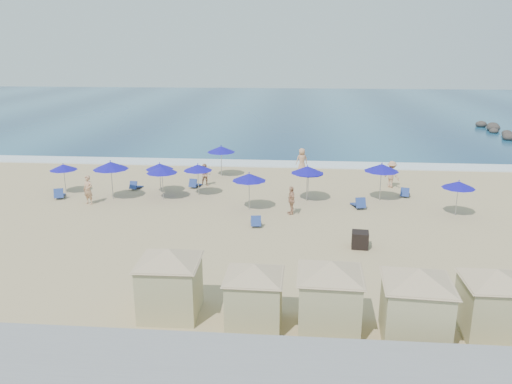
% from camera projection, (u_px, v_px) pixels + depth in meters
% --- Properties ---
extents(ground, '(160.00, 160.00, 0.00)m').
position_uv_depth(ground, '(269.00, 230.00, 26.70)').
color(ground, tan).
rests_on(ground, ground).
extents(ocean, '(160.00, 80.00, 0.06)m').
position_uv_depth(ocean, '(289.00, 108.00, 79.31)').
color(ocean, navy).
rests_on(ocean, ground).
extents(surf_line, '(160.00, 2.50, 0.08)m').
position_uv_depth(surf_line, '(280.00, 164.00, 41.52)').
color(surf_line, white).
rests_on(surf_line, ground).
extents(seawall, '(160.00, 6.10, 1.22)m').
position_uv_depth(seawall, '(240.00, 381.00, 13.60)').
color(seawall, gray).
rests_on(seawall, ground).
extents(trash_bin, '(0.87, 0.87, 0.80)m').
position_uv_depth(trash_bin, '(360.00, 240.00, 24.22)').
color(trash_bin, black).
rests_on(trash_bin, ground).
extents(cabana_0, '(4.47, 4.47, 2.81)m').
position_uv_depth(cabana_0, '(169.00, 273.00, 17.88)').
color(cabana_0, tan).
rests_on(cabana_0, ground).
extents(cabana_1, '(4.06, 4.06, 2.55)m').
position_uv_depth(cabana_1, '(254.00, 287.00, 17.17)').
color(cabana_1, tan).
rests_on(cabana_1, ground).
extents(cabana_2, '(4.46, 4.46, 2.80)m').
position_uv_depth(cabana_2, '(330.00, 286.00, 16.88)').
color(cabana_2, tan).
rests_on(cabana_2, ground).
extents(cabana_3, '(4.52, 4.52, 2.84)m').
position_uv_depth(cabana_3, '(417.00, 295.00, 16.24)').
color(cabana_3, tan).
rests_on(cabana_3, ground).
extents(cabana_4, '(4.20, 4.20, 2.63)m').
position_uv_depth(cabana_4, '(494.00, 293.00, 16.60)').
color(cabana_4, tan).
rests_on(cabana_4, ground).
extents(umbrella_0, '(2.24, 2.24, 2.55)m').
position_uv_depth(umbrella_0, '(111.00, 165.00, 31.48)').
color(umbrella_0, '#A5A8AD').
rests_on(umbrella_0, ground).
extents(umbrella_1, '(1.80, 1.80, 2.05)m').
position_uv_depth(umbrella_1, '(63.00, 167.00, 32.92)').
color(umbrella_1, '#A5A8AD').
rests_on(umbrella_1, ground).
extents(umbrella_2, '(1.83, 1.83, 2.09)m').
position_uv_depth(umbrella_2, '(160.00, 166.00, 32.98)').
color(umbrella_2, '#A5A8AD').
rests_on(umbrella_2, ground).
extents(umbrella_3, '(1.98, 1.98, 2.25)m').
position_uv_depth(umbrella_3, '(162.00, 170.00, 31.51)').
color(umbrella_3, '#A5A8AD').
rests_on(umbrella_3, ground).
extents(umbrella_4, '(2.11, 2.11, 2.40)m').
position_uv_depth(umbrella_4, '(221.00, 149.00, 37.17)').
color(umbrella_4, '#A5A8AD').
rests_on(umbrella_4, ground).
extents(umbrella_5, '(1.89, 1.89, 2.15)m').
position_uv_depth(umbrella_5, '(198.00, 167.00, 32.44)').
color(umbrella_5, '#A5A8AD').
rests_on(umbrella_5, ground).
extents(umbrella_6, '(2.03, 2.03, 2.31)m').
position_uv_depth(umbrella_6, '(249.00, 177.00, 29.48)').
color(umbrella_6, '#A5A8AD').
rests_on(umbrella_6, ground).
extents(umbrella_7, '(2.07, 2.07, 2.36)m').
position_uv_depth(umbrella_7, '(307.00, 170.00, 31.09)').
color(umbrella_7, '#A5A8AD').
rests_on(umbrella_7, ground).
extents(umbrella_8, '(1.87, 1.87, 2.13)m').
position_uv_depth(umbrella_8, '(309.00, 171.00, 31.57)').
color(umbrella_8, '#A5A8AD').
rests_on(umbrella_8, ground).
extents(umbrella_9, '(2.17, 2.17, 2.47)m').
position_uv_depth(umbrella_9, '(382.00, 168.00, 31.20)').
color(umbrella_9, '#A5A8AD').
rests_on(umbrella_9, ground).
extents(umbrella_10, '(1.87, 1.87, 2.13)m').
position_uv_depth(umbrella_10, '(459.00, 185.00, 28.44)').
color(umbrella_10, '#A5A8AD').
rests_on(umbrella_10, ground).
extents(beach_chair_0, '(0.99, 1.43, 0.72)m').
position_uv_depth(beach_chair_0, '(59.00, 194.00, 32.22)').
color(beach_chair_0, navy).
rests_on(beach_chair_0, ground).
extents(beach_chair_1, '(0.71, 1.25, 0.65)m').
position_uv_depth(beach_chair_1, '(135.00, 186.00, 34.24)').
color(beach_chair_1, navy).
rests_on(beach_chair_1, ground).
extents(beach_chair_2, '(0.81, 1.33, 0.68)m').
position_uv_depth(beach_chair_2, '(195.00, 184.00, 34.70)').
color(beach_chair_2, navy).
rests_on(beach_chair_2, ground).
extents(beach_chair_3, '(0.69, 1.28, 0.67)m').
position_uv_depth(beach_chair_3, '(256.00, 222.00, 27.22)').
color(beach_chair_3, navy).
rests_on(beach_chair_3, ground).
extents(beach_chair_4, '(0.86, 1.45, 0.74)m').
position_uv_depth(beach_chair_4, '(359.00, 204.00, 30.26)').
color(beach_chair_4, navy).
rests_on(beach_chair_4, ground).
extents(beach_chair_5, '(0.84, 1.32, 0.67)m').
position_uv_depth(beach_chair_5, '(405.00, 193.00, 32.55)').
color(beach_chair_5, navy).
rests_on(beach_chair_5, ground).
extents(beachgoer_0, '(0.77, 0.64, 1.82)m').
position_uv_depth(beachgoer_0, '(88.00, 190.00, 30.83)').
color(beachgoer_0, tan).
rests_on(beachgoer_0, ground).
extents(beachgoer_1, '(0.78, 0.62, 1.58)m').
position_uv_depth(beachgoer_1, '(205.00, 175.00, 34.93)').
color(beachgoer_1, tan).
rests_on(beachgoer_1, ground).
extents(beachgoer_2, '(0.69, 1.06, 1.67)m').
position_uv_depth(beachgoer_2, '(291.00, 200.00, 29.00)').
color(beachgoer_2, tan).
rests_on(beachgoer_2, ground).
extents(beachgoer_3, '(1.31, 1.35, 1.85)m').
position_uv_depth(beachgoer_3, '(392.00, 174.00, 34.51)').
color(beachgoer_3, tan).
rests_on(beachgoer_3, ground).
extents(beachgoer_4, '(1.07, 0.88, 1.89)m').
position_uv_depth(beachgoer_4, '(302.00, 160.00, 38.73)').
color(beachgoer_4, tan).
rests_on(beachgoer_4, ground).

